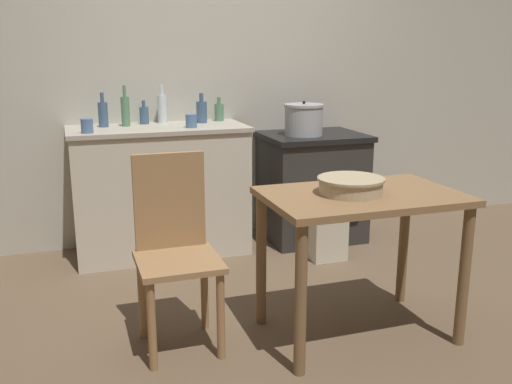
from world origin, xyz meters
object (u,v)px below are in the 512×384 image
at_px(bottle_far_left, 219,112).
at_px(bottle_left, 103,114).
at_px(work_table, 361,218).
at_px(bottle_center_right, 162,108).
at_px(stove, 312,186).
at_px(bottle_mid_left, 125,111).
at_px(bottle_center, 202,111).
at_px(flour_sack, 327,236).
at_px(chair, 175,246).
at_px(cup_right, 87,126).
at_px(cup_mid_right, 191,121).
at_px(mixing_bowl_large, 351,185).
at_px(stock_pot, 304,120).
at_px(bottle_center_left, 144,115).

relative_size(bottle_far_left, bottle_left, 0.74).
bearing_deg(work_table, bottle_center_right, 111.51).
xyz_separation_m(stove, bottle_mid_left, (-1.40, 0.13, 0.63)).
bearing_deg(bottle_center, bottle_left, -179.32).
bearing_deg(flour_sack, stove, 79.46).
height_order(chair, bottle_center_right, bottle_center_right).
height_order(chair, bottle_far_left, bottle_far_left).
bearing_deg(stove, bottle_left, 175.04).
xyz_separation_m(bottle_far_left, cup_right, (-0.99, -0.36, -0.02)).
height_order(chair, cup_mid_right, cup_mid_right).
xyz_separation_m(bottle_far_left, bottle_center, (-0.15, -0.07, 0.02)).
bearing_deg(stove, bottle_mid_left, 174.86).
relative_size(flour_sack, mixing_bowl_large, 1.02).
relative_size(work_table, bottle_left, 4.09).
xyz_separation_m(bottle_left, bottle_center_right, (0.43, 0.08, 0.02)).
height_order(work_table, bottle_mid_left, bottle_mid_left).
bearing_deg(mixing_bowl_large, stock_pot, 75.58).
height_order(bottle_far_left, cup_right, bottle_far_left).
height_order(work_table, bottle_left, bottle_left).
height_order(stock_pot, cup_right, stock_pot).
xyz_separation_m(stock_pot, cup_mid_right, (-0.87, -0.05, 0.03)).
bearing_deg(bottle_far_left, bottle_center_right, 179.56).
height_order(bottle_left, bottle_center_left, bottle_left).
xyz_separation_m(work_table, chair, (-0.91, 0.22, -0.12)).
bearing_deg(stock_pot, bottle_mid_left, 172.22).
relative_size(stove, bottle_center, 3.83).
distance_m(stove, cup_right, 1.77).
bearing_deg(work_table, bottle_left, 123.80).
distance_m(bottle_far_left, bottle_center, 0.17).
relative_size(bottle_far_left, cup_mid_right, 1.92).
bearing_deg(work_table, chair, 166.43).
bearing_deg(bottle_center, bottle_center_left, 170.87).
bearing_deg(stock_pot, bottle_center_left, 167.27).
height_order(stove, cup_mid_right, cup_mid_right).
relative_size(chair, bottle_left, 4.04).
height_order(chair, flour_sack, chair).
xyz_separation_m(flour_sack, bottle_mid_left, (-1.30, 0.63, 0.87)).
bearing_deg(bottle_mid_left, cup_mid_right, -27.61).
xyz_separation_m(flour_sack, bottle_center_right, (-1.02, 0.72, 0.87)).
distance_m(stock_pot, bottle_mid_left, 1.31).
bearing_deg(bottle_mid_left, bottle_center, 1.76).
relative_size(flour_sack, cup_mid_right, 3.68).
bearing_deg(cup_right, bottle_left, 66.16).
xyz_separation_m(bottle_far_left, bottle_left, (-0.86, -0.08, 0.02)).
relative_size(bottle_center_left, bottle_center_right, 0.60).
xyz_separation_m(stove, work_table, (-0.42, -1.55, 0.22)).
bearing_deg(stock_pot, cup_right, -176.57).
height_order(bottle_mid_left, bottle_center, bottle_mid_left).
relative_size(stove, bottle_center_right, 2.93).
distance_m(work_table, stock_pot, 1.56).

